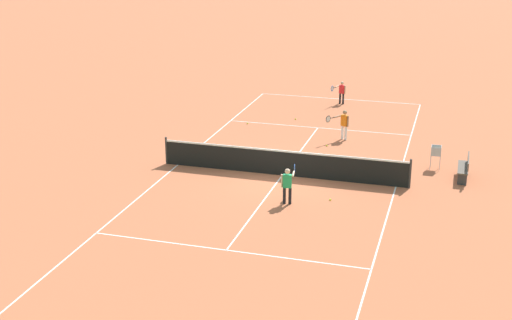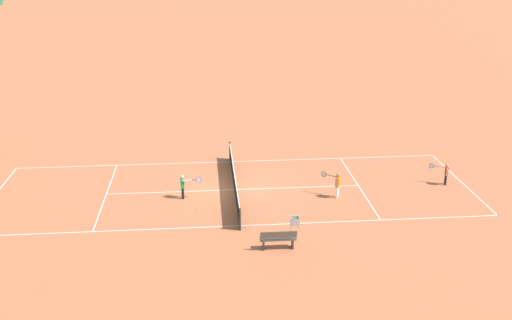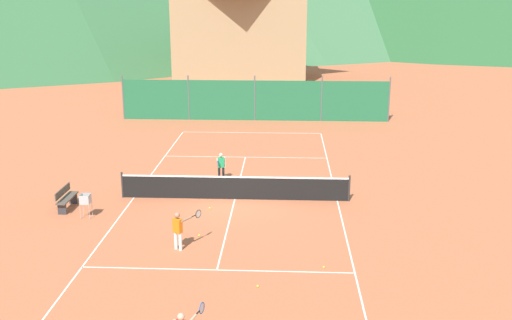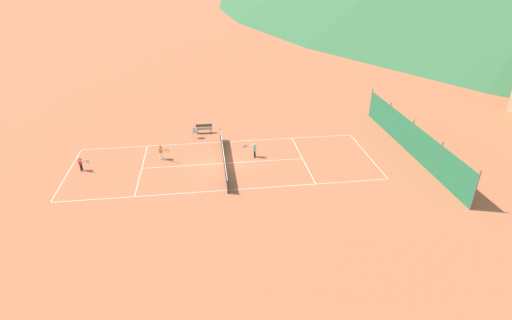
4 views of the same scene
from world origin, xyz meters
The scene contains 14 objects.
ground_plane centered at (0.00, 0.00, 0.00)m, with size 600.00×600.00×0.00m, color #B7603D.
court_line_markings centered at (0.00, 0.00, 0.00)m, with size 8.25×23.85×0.01m.
tennis_net centered at (0.00, 0.00, 0.50)m, with size 9.18×0.08×1.06m.
windscreen_fence_far centered at (0.00, 15.50, 1.31)m, with size 17.28×0.08×2.90m.
player_far_service centered at (-0.82, 2.52, 0.71)m, with size 0.41×1.05×1.22m.
player_far_baseline centered at (-0.25, -10.87, 0.67)m, with size 0.61×0.92×1.15m.
player_near_baseline centered at (-1.38, -4.96, 0.74)m, with size 0.86×0.87×1.28m.
tennis_ball_service_box centered at (-0.90, -3.86, 0.03)m, with size 0.07×0.07×0.07m, color #CCE033.
tennis_ball_near_corner centered at (-2.13, 1.91, 0.03)m, with size 0.07×0.07×0.07m, color #CCE033.
tennis_ball_alley_left centered at (1.27, -7.42, 0.03)m, with size 0.07×0.07×0.07m, color #CCE033.
tennis_ball_alley_right centered at (3.20, -6.11, 0.03)m, with size 0.07×0.07×0.07m, color #CCE033.
tennis_ball_far_corner centered at (-0.87, -1.18, 0.03)m, with size 0.07×0.07×0.07m, color #CCE033.
ball_hopper centered at (-5.30, -2.29, 0.65)m, with size 0.36×0.36×0.89m.
courtside_bench centered at (-6.34, -1.44, 0.45)m, with size 0.36×1.50×0.84m.
Camera 4 is at (28.18, -1.18, 14.79)m, focal length 28.00 mm.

